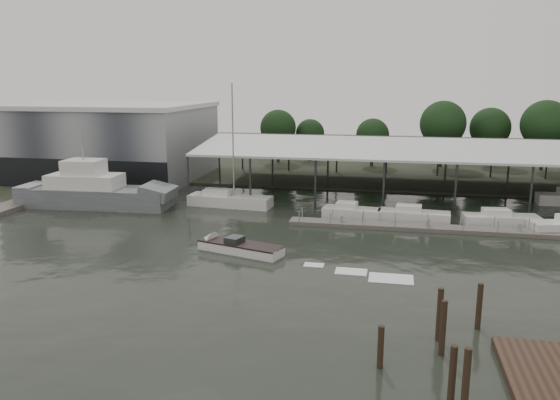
# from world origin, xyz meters

# --- Properties ---
(ground) EXTENTS (200.00, 200.00, 0.00)m
(ground) POSITION_xyz_m (0.00, 0.00, 0.00)
(ground) COLOR #232921
(ground) RESTS_ON ground
(land_strip_far) EXTENTS (140.00, 30.00, 0.30)m
(land_strip_far) POSITION_xyz_m (0.00, 42.00, 0.10)
(land_strip_far) COLOR #3B4030
(land_strip_far) RESTS_ON ground
(land_strip_west) EXTENTS (20.00, 40.00, 0.30)m
(land_strip_west) POSITION_xyz_m (-40.00, 30.00, 0.10)
(land_strip_west) COLOR #3B4030
(land_strip_west) RESTS_ON ground
(storage_warehouse) EXTENTS (24.50, 20.50, 10.50)m
(storage_warehouse) POSITION_xyz_m (-28.00, 29.94, 5.29)
(storage_warehouse) COLOR gray
(storage_warehouse) RESTS_ON ground
(covered_boat_shed) EXTENTS (58.24, 24.00, 6.96)m
(covered_boat_shed) POSITION_xyz_m (17.00, 28.00, 6.13)
(covered_boat_shed) COLOR silver
(covered_boat_shed) RESTS_ON ground
(trawler_dock) EXTENTS (3.00, 18.00, 0.50)m
(trawler_dock) POSITION_xyz_m (-30.00, 14.00, 0.25)
(trawler_dock) COLOR #68635B
(trawler_dock) RESTS_ON ground
(floating_dock) EXTENTS (28.00, 2.00, 1.40)m
(floating_dock) POSITION_xyz_m (15.00, 10.00, 0.20)
(floating_dock) COLOR #68635B
(floating_dock) RESTS_ON ground
(grey_trawler) EXTENTS (17.62, 5.35, 8.84)m
(grey_trawler) POSITION_xyz_m (-21.41, 12.72, 1.58)
(grey_trawler) COLOR slate
(grey_trawler) RESTS_ON ground
(white_sailboat) EXTENTS (9.50, 3.41, 13.57)m
(white_sailboat) POSITION_xyz_m (-7.06, 15.82, 0.66)
(white_sailboat) COLOR silver
(white_sailboat) RESTS_ON ground
(speedboat_underway) EXTENTS (18.37, 7.16, 2.00)m
(speedboat_underway) POSITION_xyz_m (-1.90, 0.19, 0.39)
(speedboat_underway) COLOR silver
(speedboat_underway) RESTS_ON ground
(moored_cruiser_0) EXTENTS (5.95, 2.85, 1.70)m
(moored_cruiser_0) POSITION_xyz_m (6.62, 13.20, 0.61)
(moored_cruiser_0) COLOR silver
(moored_cruiser_0) RESTS_ON ground
(moored_cruiser_1) EXTENTS (7.09, 2.78, 1.70)m
(moored_cruiser_1) POSITION_xyz_m (12.75, 13.02, 0.61)
(moored_cruiser_1) COLOR silver
(moored_cruiser_1) RESTS_ON ground
(moored_cruiser_2) EXTENTS (7.19, 2.98, 1.70)m
(moored_cruiser_2) POSITION_xyz_m (20.90, 13.02, 0.61)
(moored_cruiser_2) COLOR silver
(moored_cruiser_2) RESTS_ON ground
(mooring_pilings) EXTENTS (5.61, 8.64, 3.55)m
(mooring_pilings) POSITION_xyz_m (13.35, -15.17, 1.07)
(mooring_pilings) COLOR #382A1C
(mooring_pilings) RESTS_ON ground
(horizon_tree_line) EXTENTS (69.96, 10.41, 10.82)m
(horizon_tree_line) POSITION_xyz_m (23.56, 48.05, 6.20)
(horizon_tree_line) COLOR #312015
(horizon_tree_line) RESTS_ON ground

